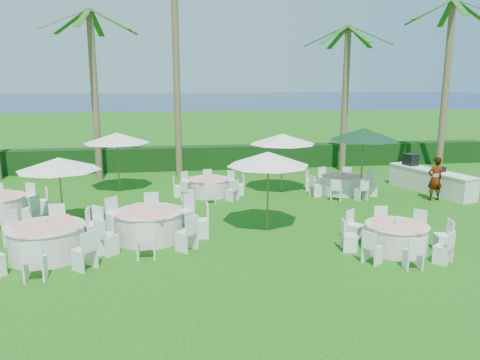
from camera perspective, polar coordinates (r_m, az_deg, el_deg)
The scene contains 19 objects.
ground at distance 13.29m, azimuth -5.17°, elevation -8.24°, with size 120.00×120.00×0.00m, color #1B510D.
hedge at distance 24.79m, azimuth -6.98°, elevation 2.66°, with size 34.00×1.00×1.20m, color black.
ocean at distance 114.55m, azimuth -8.49°, elevation 9.58°, with size 260.00×260.00×0.00m, color #07194D.
banquet_table_a at distance 13.45m, azimuth -22.47°, elevation -6.82°, with size 3.48×3.48×1.04m.
banquet_table_b at distance 14.04m, azimuth -11.02°, elevation -5.31°, with size 3.49×3.49×1.05m.
banquet_table_c at distance 13.62m, azimuth 18.50°, elevation -6.56°, with size 3.01×3.01×0.91m.
banquet_table_e at distance 19.02m, azimuth -3.81°, elevation -0.80°, with size 2.86×2.86×0.88m.
banquet_table_f at distance 19.86m, azimuth 12.28°, elevation -0.47°, with size 2.95×2.95×0.90m.
umbrella_a at distance 15.48m, azimuth -21.23°, elevation 1.83°, with size 2.55×2.55×2.27m.
umbrella_b at distance 14.23m, azimuth 3.45°, elevation 2.59°, with size 2.55×2.55×2.49m.
umbrella_c at distance 20.21m, azimuth -14.78°, elevation 4.99°, with size 2.75×2.75×2.48m.
umbrella_d at distance 19.47m, azimuth 5.19°, elevation 5.01°, with size 2.75×2.75×2.45m.
umbrella_green at distance 18.73m, azimuth 14.84°, elevation 5.42°, with size 2.66×2.66×2.82m.
buffet_table at distance 21.15m, azimuth 22.15°, elevation -0.01°, with size 1.94×4.17×1.46m.
staff_person at distance 19.68m, azimuth 22.68°, elevation 0.14°, with size 0.63×0.41×1.72m, color gray.
palm_b at distance 22.70m, azimuth -17.36°, elevation 10.73°, with size 4.12×4.40×7.71m.
palm_c at distance 22.70m, azimuth -7.82°, elevation 15.17°, with size 4.39×4.18×10.81m.
palm_d at distance 24.56m, azimuth 12.73°, elevation 10.50°, with size 4.12×4.40×7.26m.
palm_e at distance 24.67m, azimuth 23.84°, elevation 10.99°, with size 4.36×4.27×8.26m.
Camera 1 is at (-0.72, -12.45, 4.59)m, focal length 35.00 mm.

